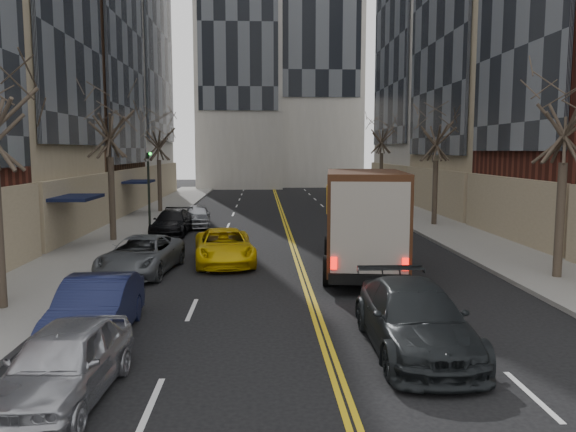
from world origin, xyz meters
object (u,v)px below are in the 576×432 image
Objects in this scene: observer_sedan at (414,319)px; pedestrian at (339,243)px; taxi at (224,247)px; ups_truck at (364,223)px.

observer_sedan is 9.65m from pedestrian.
ups_truck is at bearing -30.35° from taxi.
ups_truck is at bearing 178.97° from pedestrian.
ups_truck is at bearing 88.25° from observer_sedan.
observer_sedan is 11.30m from taxi.
ups_truck is 1.39× the size of observer_sedan.
ups_truck is 4.04× the size of pedestrian.
observer_sedan is 1.05× the size of taxi.
ups_truck is 7.96m from observer_sedan.
ups_truck is 1.46× the size of taxi.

